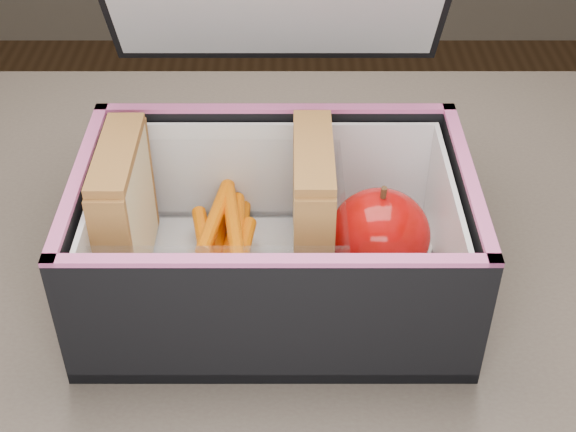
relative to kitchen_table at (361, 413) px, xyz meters
name	(u,v)px	position (x,y,z in m)	size (l,w,h in m)	color
kitchen_table	(361,413)	(0.00, 0.00, 0.00)	(1.20, 0.80, 0.75)	#63594D
lunch_bag	(274,224)	(-0.07, 0.05, 0.15)	(0.28, 0.28, 0.26)	black
plastic_tub	(220,230)	(-0.11, 0.06, 0.14)	(0.18, 0.13, 0.08)	white
sandwich_left	(125,210)	(-0.18, 0.06, 0.16)	(0.03, 0.10, 0.11)	beige
sandwich_right	(312,209)	(-0.04, 0.06, 0.16)	(0.03, 0.10, 0.11)	beige
carrot_sticks	(227,239)	(-0.11, 0.07, 0.12)	(0.05, 0.13, 0.03)	#E46100
paper_napkin	(379,268)	(0.01, 0.05, 0.11)	(0.07, 0.08, 0.01)	white
red_apple	(380,235)	(0.01, 0.05, 0.15)	(0.08, 0.08, 0.08)	#920700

